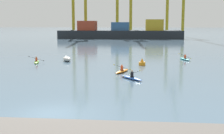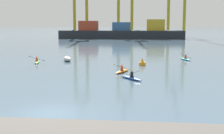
{
  "view_description": "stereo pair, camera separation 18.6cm",
  "coord_description": "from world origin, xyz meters",
  "px_view_note": "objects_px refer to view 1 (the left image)",
  "views": [
    {
      "loc": [
        5.56,
        -17.92,
        5.62
      ],
      "look_at": [
        2.26,
        16.64,
        0.6
      ],
      "focal_mm": 48.55,
      "sensor_mm": 36.0,
      "label": 1
    },
    {
      "loc": [
        5.74,
        -17.91,
        5.62
      ],
      "look_at": [
        2.26,
        16.64,
        0.6
      ],
      "focal_mm": 48.55,
      "sensor_mm": 36.0,
      "label": 2
    }
  ],
  "objects_px": {
    "kayak_lime": "(37,62)",
    "kayak_teal": "(185,59)",
    "kayak_orange": "(122,71)",
    "channel_buoy": "(142,63)",
    "container_barge": "(121,32)",
    "kayak_blue": "(131,78)",
    "capsized_dinghy": "(67,59)"
  },
  "relations": [
    {
      "from": "container_barge",
      "to": "kayak_orange",
      "type": "xyz_separation_m",
      "value": [
        5.4,
        -79.25,
        -2.17
      ]
    },
    {
      "from": "kayak_lime",
      "to": "kayak_blue",
      "type": "xyz_separation_m",
      "value": [
        13.99,
        -11.64,
        0.0
      ]
    },
    {
      "from": "container_barge",
      "to": "channel_buoy",
      "type": "relative_size",
      "value": 45.49
    },
    {
      "from": "container_barge",
      "to": "kayak_lime",
      "type": "relative_size",
      "value": 13.23
    },
    {
      "from": "kayak_blue",
      "to": "kayak_teal",
      "type": "distance_m",
      "value": 18.85
    },
    {
      "from": "container_barge",
      "to": "kayak_blue",
      "type": "relative_size",
      "value": 14.97
    },
    {
      "from": "capsized_dinghy",
      "to": "channel_buoy",
      "type": "xyz_separation_m",
      "value": [
        11.21,
        -3.47,
        0.01
      ]
    },
    {
      "from": "kayak_orange",
      "to": "kayak_teal",
      "type": "distance_m",
      "value": 15.71
    },
    {
      "from": "channel_buoy",
      "to": "kayak_orange",
      "type": "bearing_deg",
      "value": -110.45
    },
    {
      "from": "kayak_blue",
      "to": "kayak_teal",
      "type": "bearing_deg",
      "value": 65.85
    },
    {
      "from": "kayak_teal",
      "to": "kayak_orange",
      "type": "bearing_deg",
      "value": -124.6
    },
    {
      "from": "container_barge",
      "to": "kayak_teal",
      "type": "distance_m",
      "value": 67.88
    },
    {
      "from": "capsized_dinghy",
      "to": "kayak_lime",
      "type": "xyz_separation_m",
      "value": [
        -3.88,
        -2.28,
        -0.18
      ]
    },
    {
      "from": "container_barge",
      "to": "kayak_teal",
      "type": "xyz_separation_m",
      "value": [
        14.32,
        -66.31,
        -2.17
      ]
    },
    {
      "from": "container_barge",
      "to": "kayak_lime",
      "type": "distance_m",
      "value": 72.28
    },
    {
      "from": "kayak_orange",
      "to": "channel_buoy",
      "type": "bearing_deg",
      "value": 69.55
    },
    {
      "from": "channel_buoy",
      "to": "kayak_blue",
      "type": "relative_size",
      "value": 0.33
    },
    {
      "from": "kayak_teal",
      "to": "kayak_blue",
      "type": "bearing_deg",
      "value": -114.15
    },
    {
      "from": "capsized_dinghy",
      "to": "kayak_teal",
      "type": "distance_m",
      "value": 18.13
    },
    {
      "from": "kayak_blue",
      "to": "kayak_orange",
      "type": "height_order",
      "value": "same"
    },
    {
      "from": "container_barge",
      "to": "kayak_blue",
      "type": "distance_m",
      "value": 83.81
    },
    {
      "from": "container_barge",
      "to": "kayak_orange",
      "type": "relative_size",
      "value": 13.38
    },
    {
      "from": "kayak_lime",
      "to": "kayak_orange",
      "type": "height_order",
      "value": "kayak_lime"
    },
    {
      "from": "capsized_dinghy",
      "to": "kayak_orange",
      "type": "xyz_separation_m",
      "value": [
        8.91,
        -9.65,
        -0.18
      ]
    },
    {
      "from": "kayak_orange",
      "to": "container_barge",
      "type": "bearing_deg",
      "value": 93.9
    },
    {
      "from": "container_barge",
      "to": "channel_buoy",
      "type": "height_order",
      "value": "container_barge"
    },
    {
      "from": "kayak_orange",
      "to": "kayak_teal",
      "type": "xyz_separation_m",
      "value": [
        8.92,
        12.93,
        0.0
      ]
    },
    {
      "from": "channel_buoy",
      "to": "container_barge",
      "type": "bearing_deg",
      "value": 96.02
    },
    {
      "from": "kayak_lime",
      "to": "kayak_teal",
      "type": "bearing_deg",
      "value": 14.37
    },
    {
      "from": "container_barge",
      "to": "kayak_blue",
      "type": "xyz_separation_m",
      "value": [
        6.61,
        -83.52,
        -2.17
      ]
    },
    {
      "from": "capsized_dinghy",
      "to": "kayak_orange",
      "type": "bearing_deg",
      "value": -47.31
    },
    {
      "from": "capsized_dinghy",
      "to": "channel_buoy",
      "type": "relative_size",
      "value": 2.82
    }
  ]
}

